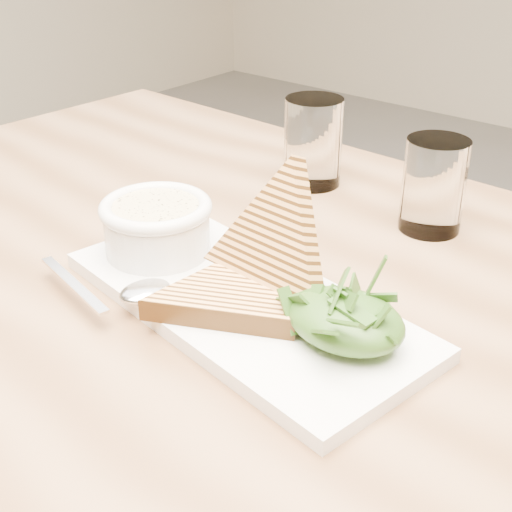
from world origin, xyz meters
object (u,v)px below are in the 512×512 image
Objects in this scene: table_top at (219,286)px; platter at (243,303)px; glass_far at (434,186)px; glass_near at (313,142)px; soup_bowl at (157,233)px.

table_top is 3.27× the size of platter.
table_top is 0.27m from glass_far.
platter reaches higher than table_top.
glass_near is (-0.06, 0.25, 0.08)m from table_top.
glass_far is (0.19, -0.03, -0.00)m from glass_near.
glass_far is (0.05, 0.27, 0.05)m from platter.
table_top is at bearing 28.56° from soup_bowl.
platter is (0.07, -0.04, 0.03)m from table_top.
glass_far is (0.18, 0.26, 0.02)m from soup_bowl.
soup_bowl is 0.32m from glass_far.
platter is 0.13m from soup_bowl.
glass_near is at bearing 172.30° from glass_far.
glass_far is at bearing 61.67° from table_top.
glass_near is at bearing 114.23° from platter.
glass_near is (-0.01, 0.28, 0.02)m from soup_bowl.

